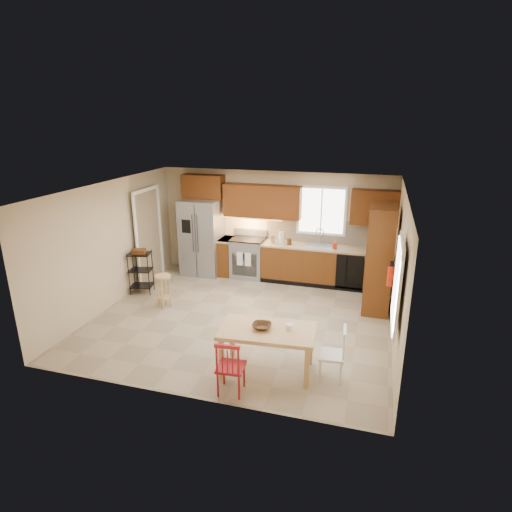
{
  "coord_description": "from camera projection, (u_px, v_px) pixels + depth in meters",
  "views": [
    {
      "loc": [
        2.32,
        -7.03,
        3.72
      ],
      "look_at": [
        0.16,
        0.4,
        1.15
      ],
      "focal_mm": 30.0,
      "sensor_mm": 36.0,
      "label": 1
    }
  ],
  "objects": [
    {
      "name": "paper_towel",
      "position": [
        281.0,
        238.0,
        9.76
      ],
      "size": [
        0.12,
        0.12,
        0.28
      ],
      "primitive_type": "cylinder",
      "color": "white",
      "rests_on": "base_cabinet_run"
    },
    {
      "name": "refrigerator",
      "position": [
        202.0,
        237.0,
        10.3
      ],
      "size": [
        0.92,
        0.75,
        1.82
      ],
      "primitive_type": "cube",
      "color": "gray",
      "rests_on": "floor"
    },
    {
      "name": "sink",
      "position": [
        318.0,
        248.0,
        9.64
      ],
      "size": [
        0.62,
        0.46,
        0.16
      ],
      "primitive_type": "cube",
      "color": "gray",
      "rests_on": "base_cabinet_run"
    },
    {
      "name": "canister_wood",
      "position": [
        289.0,
        242.0,
        9.71
      ],
      "size": [
        0.1,
        0.1,
        0.14
      ],
      "primitive_type": "cylinder",
      "color": "#4A2913",
      "rests_on": "base_cabinet_run"
    },
    {
      "name": "dishwasher",
      "position": [
        350.0,
        272.0,
        9.31
      ],
      "size": [
        0.6,
        0.02,
        0.78
      ],
      "primitive_type": "cube",
      "color": "black",
      "rests_on": "floor"
    },
    {
      "name": "table_bowl",
      "position": [
        262.0,
        329.0,
        6.34
      ],
      "size": [
        0.31,
        0.31,
        0.07
      ],
      "primitive_type": "imported",
      "rotation": [
        0.0,
        0.0,
        0.08
      ],
      "color": "#4A2913",
      "rests_on": "dining_table"
    },
    {
      "name": "wall_back",
      "position": [
        274.0,
        224.0,
        10.08
      ],
      "size": [
        5.5,
        0.02,
        2.5
      ],
      "primitive_type": "cube",
      "color": "#CCB793",
      "rests_on": "ground"
    },
    {
      "name": "canister_steel",
      "position": [
        273.0,
        239.0,
        9.83
      ],
      "size": [
        0.11,
        0.11,
        0.18
      ],
      "primitive_type": "cylinder",
      "color": "gray",
      "rests_on": "base_cabinet_run"
    },
    {
      "name": "table_jar",
      "position": [
        289.0,
        328.0,
        6.31
      ],
      "size": [
        0.1,
        0.1,
        0.11
      ],
      "primitive_type": "cylinder",
      "rotation": [
        0.0,
        0.0,
        0.08
      ],
      "color": "white",
      "rests_on": "dining_table"
    },
    {
      "name": "doorway",
      "position": [
        148.0,
        237.0,
        9.76
      ],
      "size": [
        0.04,
        0.95,
        2.1
      ],
      "primitive_type": "cube",
      "color": "#8C7A59",
      "rests_on": "wall_left"
    },
    {
      "name": "ceiling",
      "position": [
        241.0,
        188.0,
        7.41
      ],
      "size": [
        5.5,
        5.0,
        0.02
      ],
      "primitive_type": "cube",
      "color": "silver",
      "rests_on": "ground"
    },
    {
      "name": "upper_left_block",
      "position": [
        262.0,
        201.0,
        9.81
      ],
      "size": [
        1.8,
        0.35,
        0.75
      ],
      "primitive_type": "cube",
      "color": "#5B2A0F",
      "rests_on": "wall_back"
    },
    {
      "name": "chair_white",
      "position": [
        331.0,
        354.0,
        6.2
      ],
      "size": [
        0.42,
        0.42,
        0.83
      ],
      "primitive_type": null,
      "rotation": [
        0.0,
        0.0,
        1.65
      ],
      "color": "white",
      "rests_on": "floor"
    },
    {
      "name": "wall_right",
      "position": [
        399.0,
        271.0,
        7.08
      ],
      "size": [
        0.02,
        5.0,
        2.5
      ],
      "primitive_type": "cube",
      "color": "#CCB793",
      "rests_on": "ground"
    },
    {
      "name": "wall_front",
      "position": [
        182.0,
        315.0,
        5.53
      ],
      "size": [
        5.5,
        0.02,
        2.5
      ],
      "primitive_type": "cube",
      "color": "#CCB793",
      "rests_on": "ground"
    },
    {
      "name": "chair_red",
      "position": [
        231.0,
        366.0,
        5.91
      ],
      "size": [
        0.42,
        0.42,
        0.83
      ],
      "primitive_type": null,
      "rotation": [
        0.0,
        0.0,
        0.08
      ],
      "color": "maroon",
      "rests_on": "floor"
    },
    {
      "name": "pantry",
      "position": [
        379.0,
        259.0,
        8.32
      ],
      "size": [
        0.5,
        0.95,
        2.1
      ],
      "primitive_type": "cube",
      "color": "#603111",
      "rests_on": "floor"
    },
    {
      "name": "utility_cart",
      "position": [
        141.0,
        272.0,
        9.26
      ],
      "size": [
        0.54,
        0.46,
        0.94
      ],
      "primitive_type": null,
      "rotation": [
        0.0,
        0.0,
        0.23
      ],
      "color": "black",
      "rests_on": "floor"
    },
    {
      "name": "wall_left",
      "position": [
        111.0,
        245.0,
        8.53
      ],
      "size": [
        0.02,
        5.0,
        2.5
      ],
      "primitive_type": "cube",
      "color": "#CCB793",
      "rests_on": "ground"
    },
    {
      "name": "window_back",
      "position": [
        322.0,
        211.0,
        9.65
      ],
      "size": [
        1.12,
        0.04,
        1.12
      ],
      "primitive_type": "cube",
      "color": "white",
      "rests_on": "wall_back"
    },
    {
      "name": "fire_extinguisher",
      "position": [
        391.0,
        276.0,
        7.29
      ],
      "size": [
        0.12,
        0.12,
        0.36
      ],
      "primitive_type": "cylinder",
      "color": "#B81F0C",
      "rests_on": "wall_right"
    },
    {
      "name": "window_right",
      "position": [
        398.0,
        285.0,
        5.98
      ],
      "size": [
        0.04,
        1.02,
        1.32
      ],
      "primitive_type": "cube",
      "color": "white",
      "rests_on": "wall_right"
    },
    {
      "name": "upper_right_block",
      "position": [
        375.0,
        207.0,
        9.15
      ],
      "size": [
        1.0,
        0.35,
        0.75
      ],
      "primitive_type": "cube",
      "color": "#5B2A0F",
      "rests_on": "wall_back"
    },
    {
      "name": "base_cabinet_narrow",
      "position": [
        227.0,
        256.0,
        10.35
      ],
      "size": [
        0.3,
        0.6,
        0.9
      ],
      "primitive_type": "cube",
      "color": "#603111",
      "rests_on": "floor"
    },
    {
      "name": "undercab_glow",
      "position": [
        249.0,
        217.0,
        9.99
      ],
      "size": [
        1.6,
        0.3,
        0.01
      ],
      "primitive_type": "cube",
      "color": "#FFBF66",
      "rests_on": "wall_back"
    },
    {
      "name": "soap_bottle",
      "position": [
        335.0,
        245.0,
        9.41
      ],
      "size": [
        0.09,
        0.09,
        0.19
      ],
      "primitive_type": "imported",
      "color": "#B81F0C",
      "rests_on": "base_cabinet_run"
    },
    {
      "name": "range_stove",
      "position": [
        248.0,
        258.0,
        10.19
      ],
      "size": [
        0.76,
        0.63,
        0.92
      ],
      "primitive_type": "cube",
      "color": "gray",
      "rests_on": "floor"
    },
    {
      "name": "backsplash",
      "position": [
        329.0,
        232.0,
        9.75
      ],
      "size": [
        2.92,
        0.03,
        0.55
      ],
      "primitive_type": "cube",
      "color": "beige",
      "rests_on": "wall_back"
    },
    {
      "name": "base_cabinet_run",
      "position": [
        326.0,
        266.0,
        9.72
      ],
      "size": [
        2.92,
        0.6,
        0.9
      ],
      "primitive_type": "cube",
      "color": "#603111",
      "rests_on": "floor"
    },
    {
      "name": "dining_table",
      "position": [
        267.0,
        350.0,
        6.43
      ],
      "size": [
        1.47,
        0.9,
        0.69
      ],
      "primitive_type": null,
      "rotation": [
        0.0,
        0.0,
        0.08
      ],
      "color": "tan",
      "rests_on": "floor"
    },
    {
      "name": "bar_stool",
      "position": [
        164.0,
        291.0,
        8.63
      ],
      "size": [
        0.34,
        0.34,
        0.67
      ],
      "primitive_type": null,
      "rotation": [
        0.0,
        0.0,
        -0.04
      ],
      "color": "tan",
      "rests_on": "floor"
    },
    {
      "name": "upper_over_fridge",
      "position": [
        203.0,
        186.0,
        10.1
      ],
      "size": [
        1.0,
        0.35,
        0.55
      ],
      "primitive_type": "cube",
      "color": "#5B2A0F",
      "rests_on": "wall_back"
    },
    {
      "name": "floor",
      "position": [
        242.0,
        318.0,
        8.2
      ],
      "size": [
        5.5,
        5.5,
        0.0
      ],
      "primitive_type": "plane",
      "color": "gray",
      "rests_on": "ground"
    }
  ]
}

